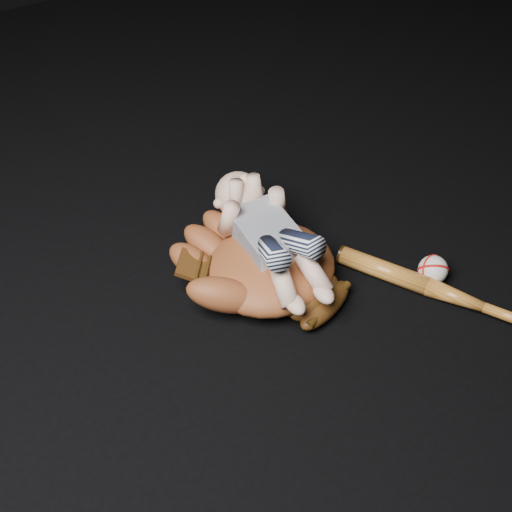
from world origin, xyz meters
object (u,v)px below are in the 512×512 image
(baseball, at_px, (433,270))
(baseball_bat, at_px, (439,291))
(newborn_baby, at_px, (273,235))
(baseball_glove, at_px, (271,262))

(baseball, bearing_deg, baseball_bat, -118.80)
(newborn_baby, xyz_separation_m, baseball, (0.29, -0.20, -0.10))
(baseball_bat, bearing_deg, baseball_glove, 139.76)
(baseball_glove, relative_size, baseball, 6.38)
(baseball_glove, bearing_deg, baseball_bat, -59.06)
(baseball, bearing_deg, baseball_glove, 148.07)
(newborn_baby, bearing_deg, baseball_glove, -132.49)
(baseball_glove, xyz_separation_m, newborn_baby, (0.01, 0.01, 0.06))
(baseball_glove, bearing_deg, baseball, -50.75)
(baseball_glove, distance_m, baseball, 0.36)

